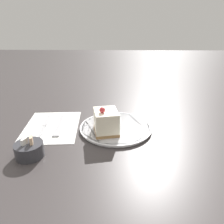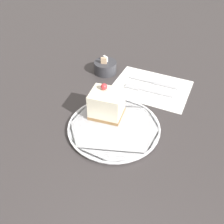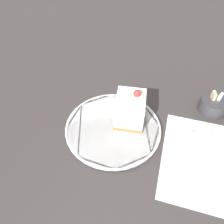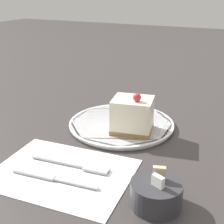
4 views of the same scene
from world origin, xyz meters
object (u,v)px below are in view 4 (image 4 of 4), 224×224
(fork, at_px, (76,165))
(knife, at_px, (47,176))
(cake_slice, at_px, (132,115))
(plate, at_px, (121,124))
(sugar_bowl, at_px, (156,193))

(fork, relative_size, knife, 0.96)
(cake_slice, distance_m, fork, 0.18)
(cake_slice, bearing_deg, plate, -139.05)
(fork, bearing_deg, knife, -31.12)
(cake_slice, height_order, knife, cake_slice)
(plate, xyz_separation_m, sugar_bowl, (0.25, 0.17, 0.01))
(plate, height_order, knife, plate)
(cake_slice, relative_size, sugar_bowl, 1.26)
(cake_slice, bearing_deg, knife, -28.17)
(plate, distance_m, cake_slice, 0.07)
(fork, xyz_separation_m, knife, (0.06, -0.03, -0.00))
(plate, relative_size, knife, 1.51)
(plate, relative_size, fork, 1.57)
(cake_slice, height_order, sugar_bowl, cake_slice)
(cake_slice, distance_m, sugar_bowl, 0.25)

